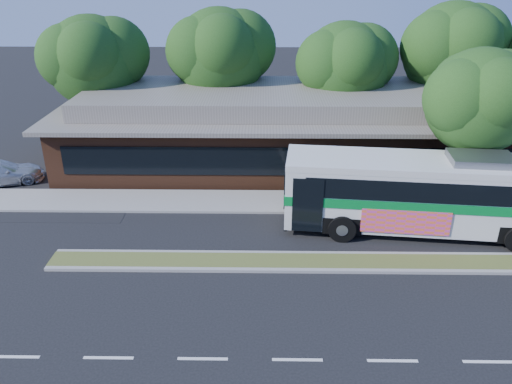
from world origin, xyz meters
TOP-DOWN VIEW (x-y plane):
  - ground at (0.00, 0.00)m, footprint 120.00×120.00m
  - median_strip at (0.00, 0.60)m, footprint 26.00×1.10m
  - sidewalk at (0.00, 6.40)m, footprint 44.00×2.60m
  - parking_lot at (-18.00, 10.00)m, footprint 14.00×12.00m
  - plaza_building at (0.00, 12.99)m, footprint 33.20×11.20m
  - tree_bg_a at (-14.58, 15.14)m, footprint 6.47×5.80m
  - tree_bg_b at (-6.57, 16.14)m, footprint 6.69×6.00m
  - tree_bg_c at (1.40, 15.13)m, footprint 6.24×5.60m
  - tree_bg_d at (8.45, 16.15)m, footprint 6.91×6.20m
  - transit_bus at (3.78, 3.49)m, footprint 13.82×4.30m
  - sidewalk_tree at (6.36, 6.15)m, footprint 5.55×4.97m

SIDE VIEW (x-z plane):
  - ground at x=0.00m, z-range 0.00..0.00m
  - parking_lot at x=-18.00m, z-range 0.00..0.01m
  - sidewalk at x=0.00m, z-range 0.00..0.12m
  - median_strip at x=0.00m, z-range 0.00..0.15m
  - transit_bus at x=3.78m, z-range 0.22..4.04m
  - plaza_building at x=0.00m, z-range -0.10..4.35m
  - tree_bg_c at x=1.40m, z-range 1.46..9.72m
  - sidewalk_tree at x=6.36m, z-range 1.63..9.63m
  - tree_bg_a at x=-14.58m, z-range 1.55..10.18m
  - tree_bg_b at x=-6.57m, z-range 1.64..10.64m
  - tree_bg_d at x=8.45m, z-range 1.73..11.10m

